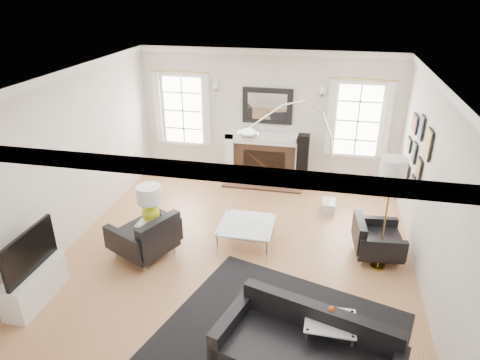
% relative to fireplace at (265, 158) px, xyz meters
% --- Properties ---
extents(floor, '(6.00, 6.00, 0.00)m').
position_rel_fireplace_xyz_m(floor, '(0.00, -2.79, -0.54)').
color(floor, '#A77346').
rests_on(floor, ground).
extents(back_wall, '(5.50, 0.04, 2.80)m').
position_rel_fireplace_xyz_m(back_wall, '(0.00, 0.21, 0.86)').
color(back_wall, silver).
rests_on(back_wall, floor).
extents(front_wall, '(5.50, 0.04, 2.80)m').
position_rel_fireplace_xyz_m(front_wall, '(0.00, -5.79, 0.86)').
color(front_wall, silver).
rests_on(front_wall, floor).
extents(left_wall, '(0.04, 6.00, 2.80)m').
position_rel_fireplace_xyz_m(left_wall, '(-2.75, -2.79, 0.86)').
color(left_wall, silver).
rests_on(left_wall, floor).
extents(right_wall, '(0.04, 6.00, 2.80)m').
position_rel_fireplace_xyz_m(right_wall, '(2.75, -2.79, 0.86)').
color(right_wall, silver).
rests_on(right_wall, floor).
extents(ceiling, '(5.50, 6.00, 0.02)m').
position_rel_fireplace_xyz_m(ceiling, '(0.00, -2.79, 2.26)').
color(ceiling, white).
rests_on(ceiling, back_wall).
extents(crown_molding, '(5.50, 6.00, 0.12)m').
position_rel_fireplace_xyz_m(crown_molding, '(0.00, -2.79, 2.20)').
color(crown_molding, white).
rests_on(crown_molding, back_wall).
extents(fireplace, '(1.70, 0.69, 1.11)m').
position_rel_fireplace_xyz_m(fireplace, '(0.00, 0.00, 0.00)').
color(fireplace, white).
rests_on(fireplace, floor).
extents(mantel_mirror, '(1.05, 0.07, 0.75)m').
position_rel_fireplace_xyz_m(mantel_mirror, '(0.00, 0.16, 1.11)').
color(mantel_mirror, black).
rests_on(mantel_mirror, back_wall).
extents(window_left, '(1.24, 0.15, 1.62)m').
position_rel_fireplace_xyz_m(window_left, '(-1.85, 0.16, 0.92)').
color(window_left, white).
rests_on(window_left, back_wall).
extents(window_right, '(1.24, 0.15, 1.62)m').
position_rel_fireplace_xyz_m(window_right, '(1.85, 0.16, 0.92)').
color(window_right, white).
rests_on(window_right, back_wall).
extents(gallery_wall, '(0.04, 1.73, 1.29)m').
position_rel_fireplace_xyz_m(gallery_wall, '(2.72, -1.50, 0.99)').
color(gallery_wall, black).
rests_on(gallery_wall, right_wall).
extents(tv_unit, '(0.35, 1.00, 1.09)m').
position_rel_fireplace_xyz_m(tv_unit, '(-2.44, -4.49, -0.21)').
color(tv_unit, white).
rests_on(tv_unit, floor).
extents(area_rug, '(3.37, 3.05, 0.01)m').
position_rel_fireplace_xyz_m(area_rug, '(0.93, -4.46, -0.54)').
color(area_rug, black).
rests_on(area_rug, floor).
extents(sofa, '(2.10, 1.39, 0.63)m').
position_rel_fireplace_xyz_m(sofa, '(1.26, -5.01, -0.20)').
color(sofa, black).
rests_on(sofa, floor).
extents(armchair_left, '(1.12, 1.18, 0.62)m').
position_rel_fireplace_xyz_m(armchair_left, '(-1.37, -3.18, -0.20)').
color(armchair_left, black).
rests_on(armchair_left, floor).
extents(armchair_right, '(0.79, 0.86, 0.54)m').
position_rel_fireplace_xyz_m(armchair_right, '(2.15, -2.45, -0.24)').
color(armchair_right, black).
rests_on(armchair_right, floor).
extents(coffee_table, '(0.88, 0.88, 0.39)m').
position_rel_fireplace_xyz_m(coffee_table, '(0.10, -2.54, -0.18)').
color(coffee_table, silver).
rests_on(coffee_table, floor).
extents(side_table_left, '(0.43, 0.43, 0.47)m').
position_rel_fireplace_xyz_m(side_table_left, '(-1.40, -2.91, -0.17)').
color(side_table_left, silver).
rests_on(side_table_left, floor).
extents(nesting_table, '(0.55, 0.47, 0.61)m').
position_rel_fireplace_xyz_m(nesting_table, '(1.47, -4.73, -0.06)').
color(nesting_table, silver).
rests_on(nesting_table, floor).
extents(gourd_lamp, '(0.39, 0.39, 0.63)m').
position_rel_fireplace_xyz_m(gourd_lamp, '(-1.40, -2.91, 0.29)').
color(gourd_lamp, '#D1E01C').
rests_on(gourd_lamp, side_table_left).
extents(orange_vase, '(0.11, 0.11, 0.17)m').
position_rel_fireplace_xyz_m(orange_vase, '(1.47, -4.73, 0.16)').
color(orange_vase, '#C74319').
rests_on(orange_vase, nesting_table).
extents(arc_floor_lamp, '(1.64, 1.52, 2.32)m').
position_rel_fireplace_xyz_m(arc_floor_lamp, '(0.73, -1.63, 0.71)').
color(arc_floor_lamp, white).
rests_on(arc_floor_lamp, floor).
extents(stick_floor_lamp, '(0.37, 0.37, 1.80)m').
position_rel_fireplace_xyz_m(stick_floor_lamp, '(2.20, -2.74, 1.02)').
color(stick_floor_lamp, '#A38B38').
rests_on(stick_floor_lamp, floor).
extents(speaker_tower, '(0.24, 0.24, 1.18)m').
position_rel_fireplace_xyz_m(speaker_tower, '(0.81, -0.14, 0.05)').
color(speaker_tower, black).
rests_on(speaker_tower, floor).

